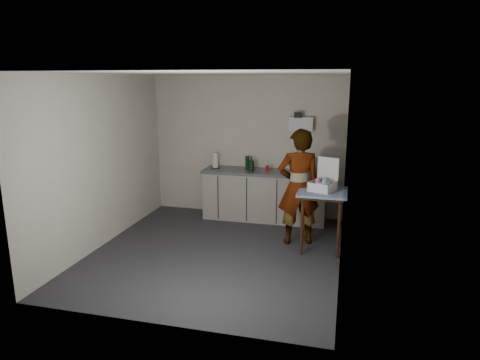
% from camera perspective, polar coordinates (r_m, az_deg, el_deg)
% --- Properties ---
extents(ground, '(4.00, 4.00, 0.00)m').
position_cam_1_polar(ground, '(6.49, -3.17, -9.55)').
color(ground, '#28282D').
rests_on(ground, ground).
extents(wall_back, '(3.60, 0.02, 2.60)m').
position_cam_1_polar(wall_back, '(8.00, 0.95, 4.53)').
color(wall_back, beige).
rests_on(wall_back, ground).
extents(wall_right, '(0.02, 4.00, 2.60)m').
position_cam_1_polar(wall_right, '(5.84, 13.70, 0.85)').
color(wall_right, beige).
rests_on(wall_right, ground).
extents(wall_left, '(0.02, 4.00, 2.60)m').
position_cam_1_polar(wall_left, '(6.85, -17.77, 2.41)').
color(wall_left, beige).
rests_on(wall_left, ground).
extents(ceiling, '(3.60, 4.00, 0.01)m').
position_cam_1_polar(ceiling, '(5.99, -3.50, 14.00)').
color(ceiling, silver).
rests_on(ceiling, wall_back).
extents(kitchen_counter, '(2.24, 0.62, 0.91)m').
position_cam_1_polar(kitchen_counter, '(7.82, 3.30, -2.23)').
color(kitchen_counter, black).
rests_on(kitchen_counter, ground).
extents(wall_shelf, '(0.42, 0.18, 0.37)m').
position_cam_1_polar(wall_shelf, '(7.71, 8.16, 7.42)').
color(wall_shelf, white).
rests_on(wall_shelf, ground).
extents(side_table, '(0.71, 0.71, 0.92)m').
position_cam_1_polar(side_table, '(6.43, 10.93, -2.45)').
color(side_table, '#361C0C').
rests_on(side_table, ground).
extents(standing_man, '(0.76, 0.62, 1.81)m').
position_cam_1_polar(standing_man, '(6.63, 7.82, -0.95)').
color(standing_man, '#B2A593').
rests_on(standing_man, ground).
extents(soap_bottle, '(0.13, 0.14, 0.27)m').
position_cam_1_polar(soap_bottle, '(7.63, 1.54, 2.16)').
color(soap_bottle, black).
rests_on(soap_bottle, kitchen_counter).
extents(soda_can, '(0.06, 0.06, 0.11)m').
position_cam_1_polar(soda_can, '(7.64, 3.64, 1.56)').
color(soda_can, red).
rests_on(soda_can, kitchen_counter).
extents(dark_bottle, '(0.07, 0.07, 0.26)m').
position_cam_1_polar(dark_bottle, '(7.76, 0.98, 2.30)').
color(dark_bottle, black).
rests_on(dark_bottle, kitchen_counter).
extents(paper_towel, '(0.16, 0.16, 0.29)m').
position_cam_1_polar(paper_towel, '(7.91, -3.29, 2.56)').
color(paper_towel, black).
rests_on(paper_towel, kitchen_counter).
extents(dish_rack, '(0.40, 0.30, 0.28)m').
position_cam_1_polar(dish_rack, '(7.62, 8.62, 1.44)').
color(dish_rack, silver).
rests_on(dish_rack, kitchen_counter).
extents(bakery_box, '(0.44, 0.45, 0.47)m').
position_cam_1_polar(bakery_box, '(6.40, 11.00, -0.46)').
color(bakery_box, white).
rests_on(bakery_box, side_table).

